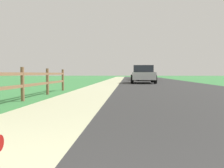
# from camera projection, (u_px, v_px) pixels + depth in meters

# --- Properties ---
(ground_plane) EXTENTS (120.00, 120.00, 0.00)m
(ground_plane) POSITION_uv_depth(u_px,v_px,m) (121.00, 82.00, 25.63)
(ground_plane) COLOR #377B3E
(road_asphalt) EXTENTS (7.00, 66.00, 0.01)m
(road_asphalt) POSITION_uv_depth(u_px,v_px,m) (153.00, 81.00, 27.41)
(road_asphalt) COLOR #2C2C2C
(road_asphalt) RESTS_ON ground
(curb_concrete) EXTENTS (6.00, 66.00, 0.01)m
(curb_concrete) POSITION_uv_depth(u_px,v_px,m) (95.00, 81.00, 27.81)
(curb_concrete) COLOR #B2B38C
(curb_concrete) RESTS_ON ground
(grass_verge) EXTENTS (5.00, 66.00, 0.00)m
(grass_verge) POSITION_uv_depth(u_px,v_px,m) (81.00, 81.00, 27.90)
(grass_verge) COLOR #377B3E
(grass_verge) RESTS_ON ground
(rail_fence) EXTENTS (0.11, 11.97, 1.05)m
(rail_fence) POSITION_uv_depth(u_px,v_px,m) (3.00, 83.00, 6.37)
(rail_fence) COLOR brown
(rail_fence) RESTS_ON ground
(parked_suv_silver) EXTENTS (2.12, 4.51, 1.54)m
(parked_suv_silver) POSITION_uv_depth(u_px,v_px,m) (143.00, 74.00, 21.75)
(parked_suv_silver) COLOR #B7BABF
(parked_suv_silver) RESTS_ON ground
(parked_car_black) EXTENTS (2.03, 4.29, 1.49)m
(parked_car_black) POSITION_uv_depth(u_px,v_px,m) (145.00, 74.00, 29.07)
(parked_car_black) COLOR black
(parked_car_black) RESTS_ON ground
(parked_car_beige) EXTENTS (2.08, 4.37, 1.57)m
(parked_car_beige) POSITION_uv_depth(u_px,v_px,m) (140.00, 74.00, 37.17)
(parked_car_beige) COLOR #C6B793
(parked_car_beige) RESTS_ON ground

